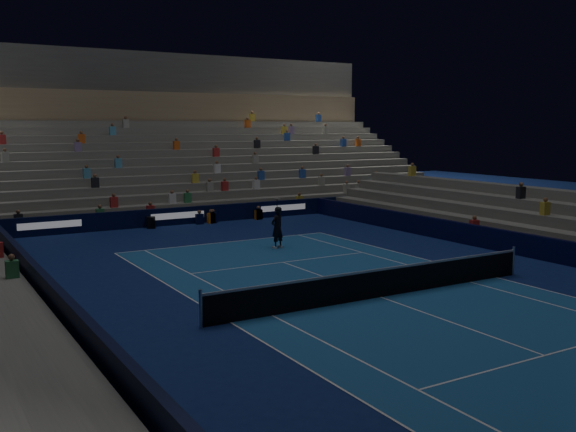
# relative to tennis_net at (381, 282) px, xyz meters

# --- Properties ---
(ground) EXTENTS (90.00, 90.00, 0.00)m
(ground) POSITION_rel_tennis_net_xyz_m (0.00, 0.00, -0.50)
(ground) COLOR #0D1C52
(ground) RESTS_ON ground
(court_surface) EXTENTS (10.97, 23.77, 0.01)m
(court_surface) POSITION_rel_tennis_net_xyz_m (0.00, 0.00, -0.50)
(court_surface) COLOR #194E8B
(court_surface) RESTS_ON ground
(sponsor_barrier_far) EXTENTS (44.00, 0.25, 1.00)m
(sponsor_barrier_far) POSITION_rel_tennis_net_xyz_m (0.00, 18.50, -0.00)
(sponsor_barrier_far) COLOR black
(sponsor_barrier_far) RESTS_ON ground
(sponsor_barrier_east) EXTENTS (0.25, 37.00, 1.00)m
(sponsor_barrier_east) POSITION_rel_tennis_net_xyz_m (9.70, 0.00, -0.00)
(sponsor_barrier_east) COLOR black
(sponsor_barrier_east) RESTS_ON ground
(sponsor_barrier_west) EXTENTS (0.25, 37.00, 1.00)m
(sponsor_barrier_west) POSITION_rel_tennis_net_xyz_m (-9.70, 0.00, -0.00)
(sponsor_barrier_west) COLOR black
(sponsor_barrier_west) RESTS_ON ground
(grandstand_main) EXTENTS (44.00, 15.20, 11.20)m
(grandstand_main) POSITION_rel_tennis_net_xyz_m (0.00, 27.90, 2.87)
(grandstand_main) COLOR slate
(grandstand_main) RESTS_ON ground
(tennis_net) EXTENTS (12.90, 0.10, 1.10)m
(tennis_net) POSITION_rel_tennis_net_xyz_m (0.00, 0.00, 0.00)
(tennis_net) COLOR #B2B2B7
(tennis_net) RESTS_ON ground
(tennis_player) EXTENTS (0.82, 0.68, 1.94)m
(tennis_player) POSITION_rel_tennis_net_xyz_m (1.36, 9.28, 0.47)
(tennis_player) COLOR black
(tennis_player) RESTS_ON ground
(broadcast_camera) EXTENTS (0.62, 1.00, 0.62)m
(broadcast_camera) POSITION_rel_tennis_net_xyz_m (-1.70, 18.04, -0.18)
(broadcast_camera) COLOR black
(broadcast_camera) RESTS_ON ground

